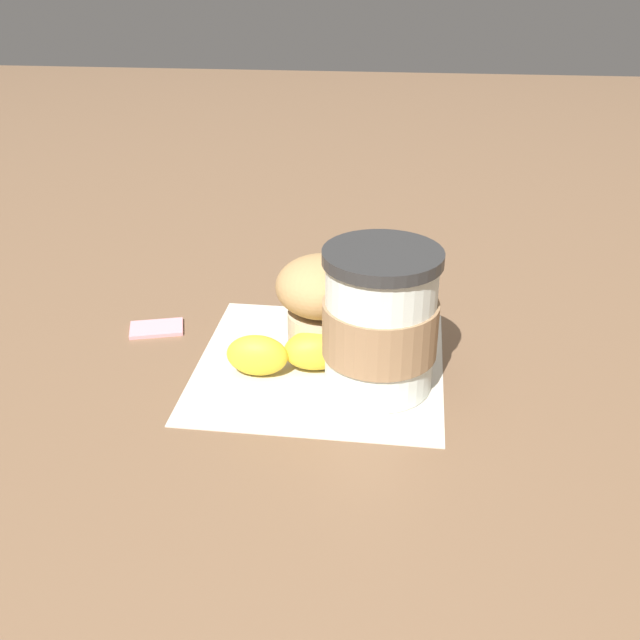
{
  "coord_description": "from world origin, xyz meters",
  "views": [
    {
      "loc": [
        -0.06,
        0.56,
        0.35
      ],
      "look_at": [
        0.0,
        0.0,
        0.05
      ],
      "focal_mm": 42.0,
      "sensor_mm": 36.0,
      "label": 1
    }
  ],
  "objects": [
    {
      "name": "coffee_cup",
      "position": [
        -0.05,
        0.03,
        0.06
      ],
      "size": [
        0.1,
        0.1,
        0.12
      ],
      "color": "silver",
      "rests_on": "paper_napkin"
    },
    {
      "name": "paper_napkin",
      "position": [
        0.0,
        0.0,
        0.0
      ],
      "size": [
        0.22,
        0.22,
        0.0
      ],
      "primitive_type": "cube",
      "rotation": [
        0.0,
        0.0,
        -0.03
      ],
      "color": "beige",
      "rests_on": "ground_plane"
    },
    {
      "name": "sugar_packet",
      "position": [
        0.16,
        -0.05,
        0.0
      ],
      "size": [
        0.06,
        0.04,
        0.01
      ],
      "primitive_type": "cube",
      "rotation": [
        0.0,
        0.0,
        0.27
      ],
      "color": "pink",
      "rests_on": "ground_plane"
    },
    {
      "name": "ground_plane",
      "position": [
        0.0,
        0.0,
        0.0
      ],
      "size": [
        3.0,
        3.0,
        0.0
      ],
      "primitive_type": "plane",
      "color": "brown"
    },
    {
      "name": "banana",
      "position": [
        0.0,
        0.0,
        0.02
      ],
      "size": [
        0.15,
        0.09,
        0.04
      ],
      "color": "gold",
      "rests_on": "paper_napkin"
    },
    {
      "name": "muffin",
      "position": [
        -0.0,
        -0.02,
        0.05
      ],
      "size": [
        0.08,
        0.08,
        0.09
      ],
      "color": "beige",
      "rests_on": "paper_napkin"
    }
  ]
}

